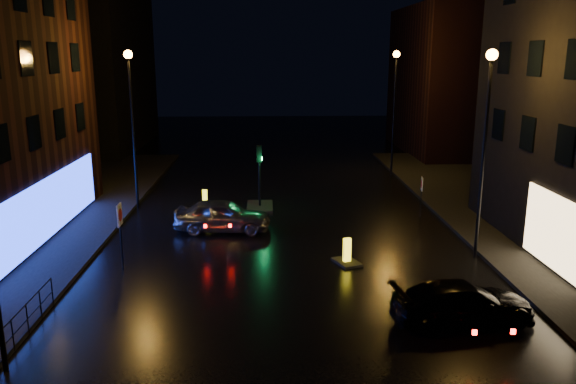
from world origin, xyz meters
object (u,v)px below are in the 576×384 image
dark_sedan (463,303)px  bollard_near (347,258)px  road_sign_right (422,187)px  traffic_signal (260,199)px  silver_hatchback (223,215)px  road_sign_left (120,220)px  bollard_far (205,203)px

dark_sedan → bollard_near: size_ratio=3.18×
road_sign_right → bollard_near: bearing=62.6°
traffic_signal → silver_hatchback: 4.44m
traffic_signal → road_sign_left: 10.24m
bollard_far → bollard_near: bearing=-55.8°
bollard_far → road_sign_right: size_ratio=0.55×
bollard_far → road_sign_left: (-2.30, -8.86, 1.72)m
silver_hatchback → road_sign_right: size_ratio=2.14×
dark_sedan → road_sign_right: bearing=-16.2°
silver_hatchback → bollard_near: size_ratio=3.17×
road_sign_left → bollard_far: bearing=74.6°
silver_hatchback → bollard_near: 6.93m
traffic_signal → bollard_near: traffic_signal is taller
bollard_near → road_sign_left: 9.03m
silver_hatchback → road_sign_left: bearing=146.4°
dark_sedan → road_sign_right: (1.83, 11.62, 0.91)m
dark_sedan → bollard_near: (-2.88, 5.20, -0.42)m
silver_hatchback → dark_sedan: (8.17, -9.65, -0.11)m
bollard_near → road_sign_left: road_sign_left is taller
traffic_signal → dark_sedan: (6.45, -13.74, 0.15)m
silver_hatchback → road_sign_left: 5.92m
bollard_near → road_sign_right: bearing=32.0°
bollard_near → road_sign_right: 8.07m
silver_hatchback → bollard_near: (5.28, -4.46, -0.53)m
traffic_signal → silver_hatchback: (-1.72, -4.09, 0.26)m
dark_sedan → bollard_near: 5.96m
road_sign_left → bollard_near: bearing=-0.2°
silver_hatchback → road_sign_right: 10.22m
traffic_signal → bollard_near: (3.57, -8.54, -0.27)m
traffic_signal → road_sign_right: size_ratio=1.65×
bollard_far → road_sign_right: 11.60m
bollard_near → road_sign_left: bearing=159.0°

